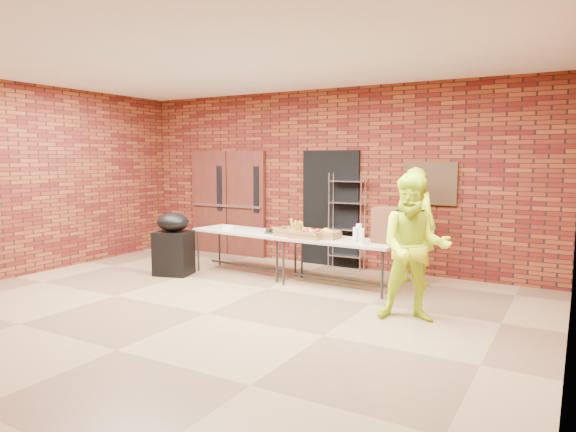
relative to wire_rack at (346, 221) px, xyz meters
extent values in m
cube|color=brown|center=(-0.48, -3.32, -0.87)|extent=(8.00, 7.00, 0.04)
cube|color=silver|center=(-0.48, -3.32, 2.37)|extent=(8.00, 7.00, 0.04)
cube|color=maroon|center=(-0.48, 0.20, 0.75)|extent=(8.00, 0.04, 3.20)
cube|color=maroon|center=(-4.50, -3.32, 0.75)|extent=(0.04, 7.00, 3.20)
cube|color=#4F2116|center=(-3.13, 0.12, 0.20)|extent=(0.88, 0.08, 2.10)
cube|color=#4F2116|center=(-2.23, 0.12, 0.20)|extent=(0.88, 0.08, 2.10)
cube|color=black|center=(-2.85, 0.07, 0.50)|extent=(0.12, 0.02, 0.90)
cube|color=black|center=(-1.95, 0.07, 0.50)|extent=(0.12, 0.02, 0.90)
cube|color=#ABABB1|center=(-2.68, 0.06, 0.15)|extent=(1.70, 0.04, 0.05)
cube|color=black|center=(-0.38, 0.14, 0.20)|extent=(1.10, 0.06, 2.10)
cube|color=#382716|center=(1.42, 0.13, 0.70)|extent=(0.85, 0.04, 0.70)
cube|color=tan|center=(-1.36, -1.15, -0.13)|extent=(1.86, 0.92, 0.04)
cube|color=#2C2D31|center=(-1.36, -1.15, -0.73)|extent=(1.59, 0.20, 0.03)
cylinder|color=#2C2D31|center=(-2.16, -0.85, -0.50)|extent=(0.04, 0.04, 0.70)
cylinder|color=#2C2D31|center=(-0.56, -0.85, -0.50)|extent=(0.04, 0.04, 0.70)
cylinder|color=#2C2D31|center=(-2.16, -1.45, -0.50)|extent=(0.04, 0.04, 0.70)
cylinder|color=#2C2D31|center=(-0.56, -1.45, -0.50)|extent=(0.04, 0.04, 0.70)
cube|color=tan|center=(0.43, -1.27, -0.13)|extent=(1.82, 0.81, 0.04)
cube|color=#2C2D31|center=(0.43, -1.27, -0.73)|extent=(1.60, 0.10, 0.03)
cylinder|color=#2C2D31|center=(-0.37, -0.97, -0.50)|extent=(0.04, 0.04, 0.70)
cylinder|color=#2C2D31|center=(1.23, -0.97, -0.50)|extent=(0.04, 0.04, 0.70)
cylinder|color=#2C2D31|center=(-0.37, -1.57, -0.50)|extent=(0.04, 0.04, 0.70)
cylinder|color=#2C2D31|center=(1.23, -1.57, -0.50)|extent=(0.04, 0.04, 0.70)
cube|color=olive|center=(-0.35, -1.30, -0.07)|extent=(0.50, 0.39, 0.08)
cube|color=olive|center=(0.18, -1.26, -0.08)|extent=(0.45, 0.35, 0.07)
cube|color=olive|center=(-0.03, -1.40, -0.07)|extent=(0.49, 0.38, 0.08)
cylinder|color=#144C17|center=(-0.78, -1.16, -0.10)|extent=(0.36, 0.36, 0.01)
cube|color=silver|center=(-1.71, -1.15, -0.08)|extent=(0.18, 0.12, 0.06)
cube|color=#512E1B|center=(1.15, -1.17, 0.14)|extent=(0.39, 0.35, 0.51)
cylinder|color=silver|center=(0.73, -1.35, -0.01)|extent=(0.07, 0.07, 0.21)
cylinder|color=silver|center=(0.87, -1.47, 0.00)|extent=(0.07, 0.07, 0.22)
cylinder|color=silver|center=(0.76, -1.29, 0.02)|extent=(0.09, 0.09, 0.26)
cube|color=black|center=(-2.34, -1.87, -0.48)|extent=(0.69, 0.61, 0.74)
ellipsoid|color=black|center=(-2.34, -1.87, 0.04)|extent=(0.68, 0.62, 0.32)
imported|color=#D2FC1C|center=(1.36, -0.47, 0.06)|extent=(0.75, 0.58, 1.82)
imported|color=#D2FC1C|center=(1.86, -2.28, 0.04)|extent=(1.03, 0.90, 1.78)
camera|label=1|loc=(3.57, -8.29, 1.11)|focal=32.00mm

